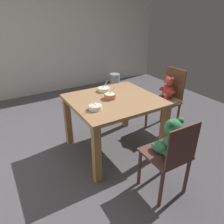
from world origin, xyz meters
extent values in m
cube|color=#464448|center=(0.00, 0.00, -0.02)|extent=(5.20, 5.20, 0.04)
cube|color=#B3ACA4|center=(0.00, 2.56, 1.41)|extent=(5.20, 0.08, 2.82)
cube|color=olive|center=(0.00, 0.00, 0.69)|extent=(1.03, 0.94, 0.04)
cube|color=olive|center=(-0.46, -0.42, 0.34)|extent=(0.08, 0.08, 0.67)
cube|color=brown|center=(0.46, -0.42, 0.34)|extent=(0.08, 0.08, 0.67)
cube|color=#8D5D3C|center=(-0.46, 0.42, 0.34)|extent=(0.08, 0.08, 0.67)
cube|color=#8D5E3C|center=(0.46, 0.42, 0.34)|extent=(0.08, 0.08, 0.67)
cube|color=#4B2B26|center=(0.05, -0.85, 0.44)|extent=(0.39, 0.39, 0.02)
cube|color=#4B2B26|center=(0.05, -1.03, 0.64)|extent=(0.36, 0.02, 0.38)
cylinder|color=#4B2B26|center=(0.22, -0.69, 0.21)|extent=(0.04, 0.04, 0.43)
cylinder|color=#4B2B26|center=(-0.11, -0.68, 0.21)|extent=(0.04, 0.04, 0.43)
cylinder|color=#4B2B26|center=(0.21, -1.02, 0.21)|extent=(0.04, 0.04, 0.43)
cylinder|color=#4B2B26|center=(-0.11, -1.01, 0.21)|extent=(0.04, 0.04, 0.43)
ellipsoid|color=#2E6F43|center=(0.05, -0.92, 0.57)|extent=(0.21, 0.18, 0.24)
ellipsoid|color=#CCB096|center=(0.05, -0.86, 0.56)|extent=(0.12, 0.06, 0.14)
sphere|color=#2E6F43|center=(0.05, -0.91, 0.75)|extent=(0.17, 0.17, 0.17)
ellipsoid|color=#CCB096|center=(0.05, -0.85, 0.74)|extent=(0.07, 0.06, 0.05)
sphere|color=#2E6F43|center=(0.11, -0.92, 0.81)|extent=(0.06, 0.06, 0.06)
sphere|color=#2E6F43|center=(-0.01, -0.92, 0.81)|extent=(0.06, 0.06, 0.06)
ellipsoid|color=#2E6F43|center=(0.17, -0.89, 0.60)|extent=(0.07, 0.14, 0.07)
ellipsoid|color=#2E6F43|center=(-0.06, -0.89, 0.60)|extent=(0.07, 0.14, 0.07)
ellipsoid|color=#2E6F43|center=(0.11, -0.79, 0.49)|extent=(0.08, 0.16, 0.07)
ellipsoid|color=#2E6F43|center=(0.00, -0.79, 0.49)|extent=(0.08, 0.16, 0.07)
cube|color=brown|center=(0.89, 0.06, 0.44)|extent=(0.44, 0.41, 0.02)
cube|color=brown|center=(1.09, 0.08, 0.68)|extent=(0.05, 0.35, 0.46)
cylinder|color=brown|center=(0.71, 0.21, 0.21)|extent=(0.04, 0.04, 0.43)
cylinder|color=brown|center=(0.73, -0.11, 0.21)|extent=(0.04, 0.04, 0.43)
cylinder|color=brown|center=(1.05, 0.24, 0.21)|extent=(0.04, 0.04, 0.43)
cylinder|color=brown|center=(1.08, -0.08, 0.21)|extent=(0.04, 0.04, 0.43)
cube|color=tan|center=(0.89, 0.06, 0.47)|extent=(0.40, 0.38, 0.04)
ellipsoid|color=#B7342F|center=(0.96, 0.07, 0.59)|extent=(0.16, 0.19, 0.20)
ellipsoid|color=beige|center=(0.92, 0.07, 0.58)|extent=(0.06, 0.10, 0.12)
sphere|color=#B7342F|center=(0.95, 0.07, 0.74)|extent=(0.14, 0.14, 0.14)
ellipsoid|color=beige|center=(0.91, 0.07, 0.73)|extent=(0.05, 0.06, 0.04)
sphere|color=#B7342F|center=(0.96, 0.12, 0.79)|extent=(0.05, 0.05, 0.05)
sphere|color=#B7342F|center=(0.97, 0.02, 0.79)|extent=(0.05, 0.05, 0.05)
ellipsoid|color=#B7342F|center=(0.93, 0.17, 0.61)|extent=(0.12, 0.07, 0.06)
ellipsoid|color=#B7342F|center=(0.95, -0.03, 0.61)|extent=(0.12, 0.07, 0.06)
ellipsoid|color=#B7342F|center=(0.85, 0.11, 0.52)|extent=(0.14, 0.07, 0.06)
ellipsoid|color=#B7342F|center=(0.86, 0.01, 0.52)|extent=(0.14, 0.07, 0.06)
cylinder|color=#B9694A|center=(-0.04, 0.03, 0.74)|extent=(0.14, 0.14, 0.06)
cylinder|color=#B9694A|center=(-0.04, 0.03, 0.72)|extent=(0.08, 0.08, 0.01)
cylinder|color=beige|center=(-0.04, 0.03, 0.77)|extent=(0.11, 0.11, 0.01)
cylinder|color=#BCBCC1|center=(-0.01, 0.04, 0.80)|extent=(0.10, 0.02, 0.07)
ellipsoid|color=#BCBCC1|center=(-0.05, 0.03, 0.76)|extent=(0.03, 0.03, 0.01)
cylinder|color=silver|center=(-0.33, -0.15, 0.74)|extent=(0.14, 0.14, 0.05)
cylinder|color=silver|center=(-0.33, -0.15, 0.72)|extent=(0.08, 0.08, 0.01)
cylinder|color=beige|center=(-0.33, -0.15, 0.76)|extent=(0.11, 0.11, 0.01)
cylinder|color=#BCBCC1|center=(-0.36, -0.16, 0.79)|extent=(0.09, 0.04, 0.07)
ellipsoid|color=#BCBCC1|center=(-0.32, -0.15, 0.75)|extent=(0.04, 0.03, 0.01)
cylinder|color=beige|center=(0.02, 0.29, 0.73)|extent=(0.15, 0.15, 0.05)
cylinder|color=beige|center=(0.02, 0.29, 0.72)|extent=(0.08, 0.08, 0.01)
cylinder|color=#D0AE8B|center=(0.02, 0.29, 0.75)|extent=(0.12, 0.12, 0.01)
cylinder|color=#BCBCC1|center=(0.05, 0.30, 0.79)|extent=(0.10, 0.05, 0.08)
ellipsoid|color=#BCBCC1|center=(0.01, 0.28, 0.75)|extent=(0.04, 0.03, 0.01)
cylinder|color=#93969B|center=(1.32, 2.15, 0.14)|extent=(0.24, 0.24, 0.28)
camera|label=1|loc=(-1.22, -1.99, 1.69)|focal=33.90mm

